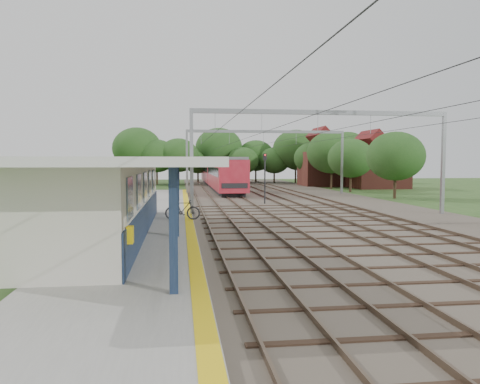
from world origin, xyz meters
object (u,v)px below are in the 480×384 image
bicycle (183,209)px  train (219,172)px  person (175,202)px  signal_post (265,173)px

bicycle → train: train is taller
person → signal_post: signal_post is taller
signal_post → train: bearing=105.7°
train → person: bearing=-99.1°
person → train: 35.29m
signal_post → bicycle: bearing=-108.3°
bicycle → signal_post: 14.09m
train → signal_post: signal_post is taller
person → train: bearing=-117.6°
bicycle → signal_post: (6.95, 12.12, 1.76)m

